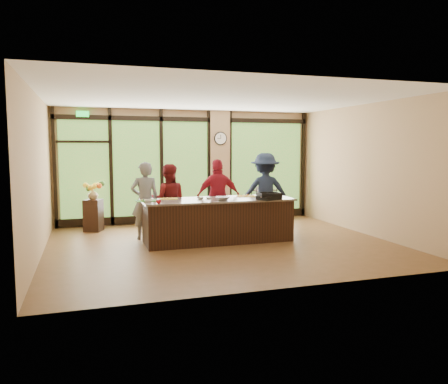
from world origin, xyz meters
TOP-DOWN VIEW (x-y plane):
  - floor at (0.00, 0.00)m, footprint 7.00×7.00m
  - ceiling at (0.00, 0.00)m, footprint 7.00×7.00m
  - back_wall at (0.00, 3.00)m, footprint 7.00×0.00m
  - left_wall at (-3.50, 0.00)m, footprint 0.00×6.00m
  - right_wall at (3.50, 0.00)m, footprint 0.00×6.00m
  - window_wall at (0.16, 2.95)m, footprint 6.90×0.12m
  - island_base at (0.00, 0.30)m, footprint 3.10×1.00m
  - countertop at (0.00, 0.30)m, footprint 3.20×1.10m
  - wall_clock at (0.85, 2.87)m, footprint 0.36×0.04m
  - cook_left at (-1.45, 1.02)m, footprint 0.63×0.42m
  - cook_midleft at (-0.91, 1.13)m, footprint 0.91×0.78m
  - cook_midright at (0.21, 0.98)m, footprint 1.06×0.52m
  - cook_right at (1.45, 1.16)m, footprint 1.34×0.95m
  - roasting_pan at (0.97, -0.17)m, footprint 0.54×0.48m
  - mixing_bowl at (0.03, 0.03)m, footprint 0.38×0.38m
  - cutting_board_left at (-1.50, 0.37)m, footprint 0.46×0.35m
  - cutting_board_center at (-1.01, 0.57)m, footprint 0.42×0.34m
  - cutting_board_right at (0.74, 0.57)m, footprint 0.45×0.38m
  - prep_bowl_near at (-1.49, 0.18)m, footprint 0.17×0.17m
  - prep_bowl_mid at (-0.37, 0.36)m, footprint 0.17×0.17m
  - prep_bowl_far at (-0.18, 0.39)m, footprint 0.15×0.15m
  - red_ramekin at (-1.34, -0.13)m, footprint 0.11×0.11m
  - flower_stand at (-2.52, 2.31)m, footprint 0.50×0.50m
  - flower_vase at (-2.52, 2.31)m, footprint 0.30×0.30m
  - bar_cart at (2.10, 2.75)m, footprint 0.74×0.53m

SIDE VIEW (x-z plane):
  - floor at x=0.00m, z-range 0.00..0.00m
  - flower_stand at x=-2.52m, z-range 0.00..0.76m
  - island_base at x=0.00m, z-range 0.00..0.88m
  - bar_cart at x=2.10m, z-range 0.09..1.00m
  - cook_midleft at x=-0.91m, z-range 0.00..1.64m
  - cook_left at x=-1.45m, z-range 0.00..1.70m
  - cook_midright at x=0.21m, z-range 0.00..1.74m
  - flower_vase at x=-2.52m, z-range 0.76..1.02m
  - countertop at x=0.00m, z-range 0.88..0.92m
  - cutting_board_center at x=-1.01m, z-range 0.92..0.93m
  - cutting_board_right at x=0.74m, z-range 0.92..0.93m
  - cutting_board_left at x=-1.50m, z-range 0.92..0.93m
  - prep_bowl_far at x=-0.18m, z-range 0.92..0.95m
  - cook_right at x=1.45m, z-range 0.00..1.88m
  - prep_bowl_mid at x=-0.37m, z-range 0.92..0.96m
  - prep_bowl_near at x=-1.49m, z-range 0.92..0.97m
  - mixing_bowl at x=0.03m, z-range 0.92..0.99m
  - red_ramekin at x=-1.34m, z-range 0.92..1.00m
  - roasting_pan at x=0.97m, z-range 0.92..1.00m
  - window_wall at x=0.16m, z-range -0.11..2.89m
  - back_wall at x=0.00m, z-range -2.00..5.00m
  - left_wall at x=-3.50m, z-range -1.50..4.50m
  - right_wall at x=3.50m, z-range -1.50..4.50m
  - wall_clock at x=0.85m, z-range 2.07..2.43m
  - ceiling at x=0.00m, z-range 3.00..3.00m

